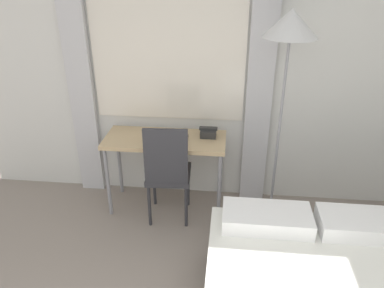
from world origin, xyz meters
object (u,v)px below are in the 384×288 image
object	(u,v)px
desk_chair	(168,169)
book	(174,138)
standing_lamp	(289,44)
telephone	(208,132)
desk	(165,145)

from	to	relation	value
desk_chair	book	size ratio (longest dim) A/B	3.87
standing_lamp	telephone	xyz separation A→B (m)	(-0.62, 0.22, -0.88)
telephone	book	xyz separation A→B (m)	(-0.31, -0.10, -0.03)
desk_chair	book	bearing A→B (deg)	78.30
standing_lamp	desk_chair	bearing A→B (deg)	-175.07
desk_chair	telephone	world-z (taller)	desk_chair
standing_lamp	desk	bearing A→B (deg)	172.00
telephone	book	distance (m)	0.33
telephone	standing_lamp	bearing A→B (deg)	-19.74
desk_chair	telephone	size ratio (longest dim) A/B	5.88
desk	desk_chair	size ratio (longest dim) A/B	1.13
desk	standing_lamp	distance (m)	1.43
desk	book	world-z (taller)	book
book	desk	bearing A→B (deg)	165.51
standing_lamp	book	distance (m)	1.31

